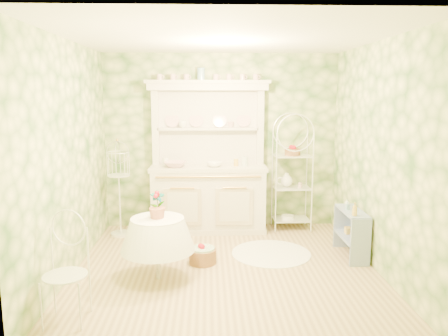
{
  "coord_description": "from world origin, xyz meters",
  "views": [
    {
      "loc": [
        -0.21,
        -5.0,
        2.08
      ],
      "look_at": [
        0.0,
        0.5,
        1.15
      ],
      "focal_mm": 35.0,
      "sensor_mm": 36.0,
      "label": 1
    }
  ],
  "objects_px": {
    "round_table": "(158,246)",
    "floor_basket": "(203,254)",
    "cafe_chair": "(66,282)",
    "birdcage_stand": "(119,190)",
    "bakers_rack": "(292,174)",
    "kitchen_dresser": "(208,157)",
    "side_shelf": "(351,235)"
  },
  "relations": [
    {
      "from": "kitchen_dresser",
      "to": "round_table",
      "type": "xyz_separation_m",
      "value": [
        -0.58,
        -1.78,
        -0.75
      ]
    },
    {
      "from": "side_shelf",
      "to": "round_table",
      "type": "bearing_deg",
      "value": -161.65
    },
    {
      "from": "kitchen_dresser",
      "to": "bakers_rack",
      "type": "distance_m",
      "value": 1.32
    },
    {
      "from": "kitchen_dresser",
      "to": "round_table",
      "type": "distance_m",
      "value": 2.01
    },
    {
      "from": "kitchen_dresser",
      "to": "birdcage_stand",
      "type": "relative_size",
      "value": 1.64
    },
    {
      "from": "bakers_rack",
      "to": "round_table",
      "type": "bearing_deg",
      "value": -136.52
    },
    {
      "from": "bakers_rack",
      "to": "birdcage_stand",
      "type": "relative_size",
      "value": 1.25
    },
    {
      "from": "round_table",
      "to": "birdcage_stand",
      "type": "xyz_separation_m",
      "value": [
        -0.74,
        1.59,
        0.3
      ]
    },
    {
      "from": "kitchen_dresser",
      "to": "cafe_chair",
      "type": "bearing_deg",
      "value": -115.85
    },
    {
      "from": "birdcage_stand",
      "to": "round_table",
      "type": "bearing_deg",
      "value": -65.11
    },
    {
      "from": "bakers_rack",
      "to": "round_table",
      "type": "distance_m",
      "value": 2.67
    },
    {
      "from": "kitchen_dresser",
      "to": "side_shelf",
      "type": "relative_size",
      "value": 3.43
    },
    {
      "from": "floor_basket",
      "to": "side_shelf",
      "type": "bearing_deg",
      "value": 4.96
    },
    {
      "from": "bakers_rack",
      "to": "round_table",
      "type": "height_order",
      "value": "bakers_rack"
    },
    {
      "from": "side_shelf",
      "to": "birdcage_stand",
      "type": "height_order",
      "value": "birdcage_stand"
    },
    {
      "from": "round_table",
      "to": "floor_basket",
      "type": "bearing_deg",
      "value": 41.75
    },
    {
      "from": "cafe_chair",
      "to": "birdcage_stand",
      "type": "bearing_deg",
      "value": 104.65
    },
    {
      "from": "round_table",
      "to": "floor_basket",
      "type": "xyz_separation_m",
      "value": [
        0.5,
        0.44,
        -0.28
      ]
    },
    {
      "from": "birdcage_stand",
      "to": "floor_basket",
      "type": "height_order",
      "value": "birdcage_stand"
    },
    {
      "from": "bakers_rack",
      "to": "side_shelf",
      "type": "distance_m",
      "value": 1.47
    },
    {
      "from": "cafe_chair",
      "to": "side_shelf",
      "type": "bearing_deg",
      "value": 40.71
    },
    {
      "from": "bakers_rack",
      "to": "cafe_chair",
      "type": "xyz_separation_m",
      "value": [
        -2.6,
        -2.78,
        -0.49
      ]
    },
    {
      "from": "cafe_chair",
      "to": "birdcage_stand",
      "type": "distance_m",
      "value": 2.54
    },
    {
      "from": "birdcage_stand",
      "to": "cafe_chair",
      "type": "bearing_deg",
      "value": -89.98
    },
    {
      "from": "bakers_rack",
      "to": "round_table",
      "type": "xyz_separation_m",
      "value": [
        -1.87,
        -1.84,
        -0.48
      ]
    },
    {
      "from": "round_table",
      "to": "floor_basket",
      "type": "relative_size",
      "value": 2.21
    },
    {
      "from": "birdcage_stand",
      "to": "floor_basket",
      "type": "relative_size",
      "value": 3.93
    },
    {
      "from": "round_table",
      "to": "cafe_chair",
      "type": "xyz_separation_m",
      "value": [
        -0.74,
        -0.93,
        -0.01
      ]
    },
    {
      "from": "cafe_chair",
      "to": "birdcage_stand",
      "type": "xyz_separation_m",
      "value": [
        -0.0,
        2.53,
        0.31
      ]
    },
    {
      "from": "cafe_chair",
      "to": "round_table",
      "type": "bearing_deg",
      "value": 66.29
    },
    {
      "from": "side_shelf",
      "to": "floor_basket",
      "type": "distance_m",
      "value": 1.93
    },
    {
      "from": "side_shelf",
      "to": "cafe_chair",
      "type": "bearing_deg",
      "value": -149.77
    }
  ]
}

